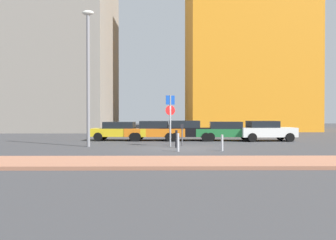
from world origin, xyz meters
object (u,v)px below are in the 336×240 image
object	(u,v)px
parked_car_yellow	(119,131)
parked_car_white	(266,130)
parked_car_green	(226,131)
traffic_bollard_far	(222,143)
parking_meter	(182,132)
parking_sign_post	(170,114)
traffic_bollard_mid	(176,139)
parked_car_orange	(155,131)
street_lamp	(88,68)
parked_car_black	(188,130)
traffic_bollard_near	(178,142)

from	to	relation	value
parked_car_yellow	parked_car_white	size ratio (longest dim) A/B	1.04
parked_car_green	traffic_bollard_far	distance (m)	7.60
parked_car_yellow	parking_meter	distance (m)	6.57
parking_sign_post	traffic_bollard_mid	distance (m)	1.69
parked_car_orange	traffic_bollard_far	xyz separation A→B (m)	(3.83, -7.62, -0.33)
parked_car_white	street_lamp	xyz separation A→B (m)	(-12.17, -4.54, 4.00)
parked_car_black	traffic_bollard_mid	distance (m)	5.96
parking_meter	traffic_bollard_mid	size ratio (longest dim) A/B	1.32
street_lamp	traffic_bollard_far	distance (m)	9.25
parked_car_black	traffic_bollard_near	world-z (taller)	parked_car_black
parking_meter	traffic_bollard_near	distance (m)	3.39
parked_car_green	parking_sign_post	size ratio (longest dim) A/B	1.47
parked_car_orange	traffic_bollard_far	world-z (taller)	parked_car_orange
parked_car_black	parking_sign_post	size ratio (longest dim) A/B	1.41
parking_sign_post	traffic_bollard_near	size ratio (longest dim) A/B	3.26
parking_sign_post	traffic_bollard_far	distance (m)	4.08
parked_car_white	traffic_bollard_mid	distance (m)	8.65
parked_car_yellow	traffic_bollard_far	size ratio (longest dim) A/B	4.95
parking_meter	street_lamp	xyz separation A→B (m)	(-5.74, -0.41, 3.89)
parked_car_orange	traffic_bollard_near	xyz separation A→B (m)	(1.44, -7.97, -0.28)
traffic_bollard_near	traffic_bollard_mid	size ratio (longest dim) A/B	0.93
traffic_bollard_near	parked_car_white	bearing A→B (deg)	47.62
parked_car_black	parked_car_green	bearing A→B (deg)	-4.61
parked_car_yellow	street_lamp	world-z (taller)	street_lamp
parked_car_green	parked_car_white	bearing A→B (deg)	-6.19
parked_car_orange	parked_car_black	distance (m)	2.49
parking_sign_post	traffic_bollard_mid	world-z (taller)	parking_sign_post
parked_car_orange	traffic_bollard_mid	world-z (taller)	parked_car_orange
parked_car_white	parking_sign_post	world-z (taller)	parking_sign_post
parking_meter	traffic_bollard_far	bearing A→B (deg)	-56.27
parked_car_white	traffic_bollard_far	size ratio (longest dim) A/B	4.76
parked_car_green	parking_sign_post	bearing A→B (deg)	-131.20
street_lamp	traffic_bollard_mid	xyz separation A→B (m)	(5.34, -0.77, -4.26)
parked_car_orange	parking_sign_post	distance (m)	5.30
parked_car_green	parked_car_white	size ratio (longest dim) A/B	1.11
parked_car_green	traffic_bollard_far	xyz separation A→B (m)	(-1.50, -7.44, -0.32)
parking_sign_post	traffic_bollard_near	distance (m)	3.31
parked_car_green	street_lamp	distance (m)	11.19
parked_car_black	traffic_bollard_near	size ratio (longest dim) A/B	4.58
parked_car_black	parked_car_yellow	bearing A→B (deg)	178.95
parked_car_black	street_lamp	size ratio (longest dim) A/B	0.53
street_lamp	parking_meter	bearing A→B (deg)	4.10
parked_car_green	traffic_bollard_mid	xyz separation A→B (m)	(-3.90, -5.63, -0.23)
parked_car_orange	street_lamp	world-z (taller)	street_lamp
parked_car_black	traffic_bollard_near	distance (m)	8.09
parking_sign_post	traffic_bollard_far	xyz separation A→B (m)	(2.75, -2.58, -1.55)
parked_car_white	traffic_bollard_mid	world-z (taller)	parked_car_white
parked_car_black	traffic_bollard_mid	xyz separation A→B (m)	(-1.06, -5.86, -0.27)
traffic_bollard_mid	parked_car_orange	bearing A→B (deg)	103.80
parked_car_green	traffic_bollard_near	world-z (taller)	parked_car_green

